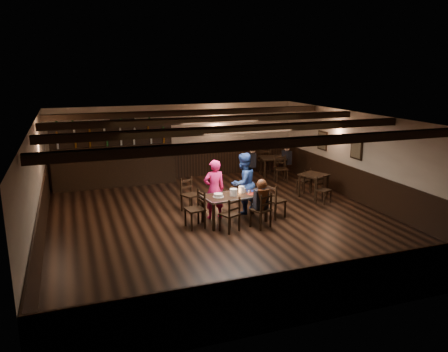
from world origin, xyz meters
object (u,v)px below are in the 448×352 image
object	(u,v)px
chair_near_right	(263,208)
cake	(218,195)
woman_pink	(214,189)
bar_counter	(115,165)
man_blue	(243,183)
chair_near_left	(232,212)
dining_table	(234,198)

from	to	relation	value
chair_near_right	cake	bearing A→B (deg)	147.56
woman_pink	bar_counter	xyz separation A→B (m)	(-2.16, 4.39, -0.08)
woman_pink	bar_counter	distance (m)	4.90
chair_near_right	woman_pink	world-z (taller)	woman_pink
man_blue	bar_counter	world-z (taller)	bar_counter
chair_near_left	bar_counter	xyz separation A→B (m)	(-2.24, 5.53, 0.20)
chair_near_right	man_blue	bearing A→B (deg)	91.10
dining_table	chair_near_right	xyz separation A→B (m)	(0.53, -0.66, -0.13)
chair_near_left	bar_counter	bearing A→B (deg)	112.03
dining_table	woman_pink	distance (m)	0.64
chair_near_left	man_blue	xyz separation A→B (m)	(0.82, 1.28, 0.34)
chair_near_right	man_blue	world-z (taller)	man_blue
woman_pink	cake	size ratio (longest dim) A/B	5.73
dining_table	chair_near_left	bearing A→B (deg)	-116.21
woman_pink	chair_near_right	bearing A→B (deg)	127.62
chair_near_left	bar_counter	distance (m)	5.97
man_blue	chair_near_right	bearing A→B (deg)	66.43
chair_near_left	cake	world-z (taller)	chair_near_left
woman_pink	cake	xyz separation A→B (m)	(-0.06, -0.52, -0.02)
chair_near_right	cake	world-z (taller)	chair_near_right
chair_near_right	bar_counter	size ratio (longest dim) A/B	0.22
man_blue	cake	bearing A→B (deg)	9.99
chair_near_right	woman_pink	xyz separation A→B (m)	(-0.93, 1.15, 0.26)
man_blue	dining_table	bearing A→B (deg)	26.87
dining_table	bar_counter	bearing A→B (deg)	117.67
cake	bar_counter	size ratio (longest dim) A/B	0.07
bar_counter	man_blue	bearing A→B (deg)	-54.23
dining_table	chair_near_right	size ratio (longest dim) A/B	1.86
bar_counter	cake	bearing A→B (deg)	-66.88
chair_near_left	cake	distance (m)	0.69
woman_pink	man_blue	bearing A→B (deg)	-172.14
man_blue	cake	world-z (taller)	man_blue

